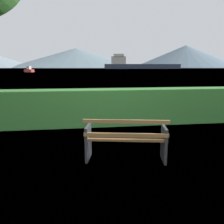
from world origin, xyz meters
name	(u,v)px	position (x,y,z in m)	size (l,w,h in m)	color
ground_plane	(126,159)	(0.00, 0.00, 0.00)	(1400.00, 1400.00, 0.00)	#567A38
water_surface	(77,69)	(0.00, 306.77, 0.00)	(620.00, 620.00, 0.00)	slate
park_bench	(126,139)	(-0.01, -0.06, 0.42)	(1.64, 0.87, 0.87)	olive
hedge_row	(107,107)	(0.00, 2.96, 0.56)	(10.02, 0.83, 1.11)	#387A33
cargo_ship_large	(137,65)	(64.07, 249.15, 4.34)	(82.45, 16.28, 15.51)	#2D384C
sailboat_mid	(29,70)	(-17.53, 84.28, 0.76)	(3.95, 3.88, 2.18)	#B2332D
distant_hills	(82,58)	(13.10, 581.20, 24.20)	(769.15, 326.77, 54.04)	gray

